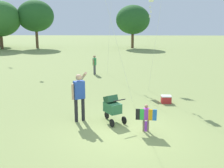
# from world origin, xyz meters

# --- Properties ---
(ground_plane) EXTENTS (120.00, 120.00, 0.00)m
(ground_plane) POSITION_xyz_m (0.00, 0.00, 0.00)
(ground_plane) COLOR #849351
(treeline_distant) EXTENTS (27.76, 8.13, 6.27)m
(treeline_distant) POSITION_xyz_m (-14.07, 28.36, 3.93)
(treeline_distant) COLOR brown
(treeline_distant) RESTS_ON ground
(child_with_butterfly_kite) EXTENTS (0.70, 0.36, 0.95)m
(child_with_butterfly_kite) POSITION_xyz_m (0.74, 0.10, 0.58)
(child_with_butterfly_kite) COLOR #7F705B
(child_with_butterfly_kite) RESTS_ON ground
(person_adult_flyer) EXTENTS (0.56, 0.70, 1.86)m
(person_adult_flyer) POSITION_xyz_m (-1.64, 1.06, 1.07)
(person_adult_flyer) COLOR #232328
(person_adult_flyer) RESTS_ON ground
(stroller) EXTENTS (0.88, 1.07, 1.03)m
(stroller) POSITION_xyz_m (-0.42, 0.99, 0.61)
(stroller) COLOR black
(stroller) RESTS_ON ground
(person_sitting_far) EXTENTS (0.24, 0.42, 1.33)m
(person_sitting_far) POSITION_xyz_m (-1.90, 10.00, 0.78)
(person_sitting_far) COLOR #4C4C51
(person_sitting_far) RESTS_ON ground
(cooler_box) EXTENTS (0.45, 0.33, 0.35)m
(cooler_box) POSITION_xyz_m (1.96, 3.42, 0.18)
(cooler_box) COLOR red
(cooler_box) RESTS_ON ground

